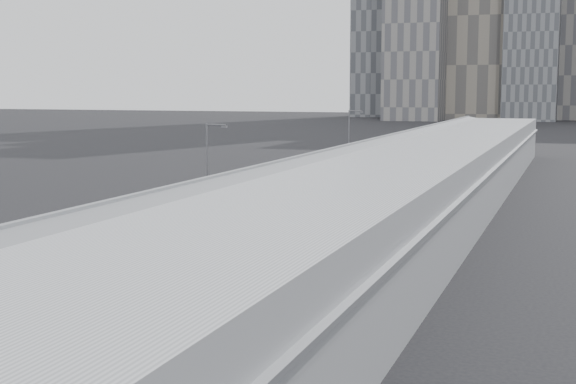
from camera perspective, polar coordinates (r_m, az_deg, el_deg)
The scene contains 17 objects.
sidewalk at distance 73.13m, azimuth 6.06°, elevation -2.11°, with size 10.00×170.00×0.12m, color gray.
lane_line at distance 76.29m, azimuth -1.62°, elevation -1.72°, with size 0.12×160.00×0.02m, color gold.
depot at distance 71.81m, azimuth 9.19°, elevation 0.45°, with size 12.45×160.40×7.20m.
bus_1 at distance 42.93m, azimuth -15.83°, elevation -7.10°, with size 3.30×12.23×3.53m.
bus_2 at distance 56.18m, azimuth -5.36°, elevation -3.30°, with size 2.99×13.47×3.93m.
bus_3 at distance 66.48m, azimuth -1.58°, elevation -1.73°, with size 2.79×12.46×3.64m.
bus_4 at distance 82.74m, azimuth 3.01°, elevation 0.07°, with size 2.96×12.79×3.72m.
bus_5 at distance 96.03m, azimuth 5.21°, elevation 1.09°, with size 2.94×13.22×3.86m.
bus_6 at distance 107.34m, azimuth 7.14°, elevation 1.64°, with size 2.72×12.10×3.53m.
tree_1 at distance 52.49m, azimuth -3.10°, elevation -2.20°, with size 1.80×1.80×4.23m.
tree_2 at distance 71.02m, azimuth 2.74°, elevation 0.10°, with size 2.76×2.76×4.45m.
tree_3 at distance 94.57m, azimuth 7.61°, elevation 2.01°, with size 1.28×1.28×4.09m.
tree_4 at distance 124.97m, azimuth 10.38°, elevation 3.54°, with size 2.53×2.53×5.33m.
street_lamp_near at distance 70.95m, azimuth -5.63°, elevation 1.79°, with size 2.04×0.22×9.02m.
street_lamp_far at distance 113.73m, azimuth 4.44°, elevation 3.88°, with size 2.04×0.22×9.10m.
shipping_container at distance 124.02m, azimuth 5.18°, elevation 2.39°, with size 2.13×5.87×2.83m, color #13401B.
suv at distance 148.63m, azimuth 8.27°, elevation 2.91°, with size 2.67×5.79×1.61m, color black.
Camera 1 is at (26.18, -15.08, 11.95)m, focal length 50.00 mm.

